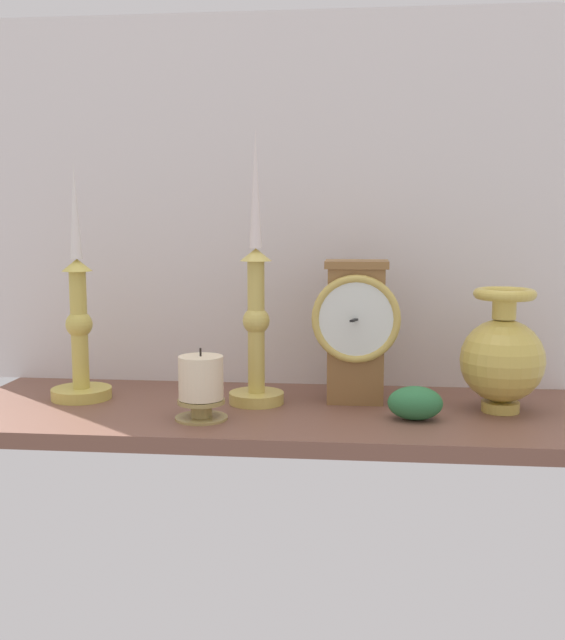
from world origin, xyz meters
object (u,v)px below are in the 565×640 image
(mantel_clock, at_px, (356,329))
(candlestick_tall_left, at_px, (79,331))
(brass_vase_bulbous, at_px, (502,356))
(candlestick_tall_center, at_px, (256,319))
(pillar_candle_front, at_px, (201,387))

(mantel_clock, bearing_deg, candlestick_tall_left, -176.74)
(brass_vase_bulbous, bearing_deg, candlestick_tall_left, 178.74)
(candlestick_tall_center, bearing_deg, brass_vase_bulbous, -2.14)
(candlestick_tall_left, bearing_deg, candlestick_tall_center, -0.12)
(pillar_candle_front, bearing_deg, brass_vase_bulbous, 11.50)
(candlestick_tall_left, distance_m, candlestick_tall_center, 0.29)
(brass_vase_bulbous, xyz_separation_m, pillar_candle_front, (-0.45, -0.09, -0.04))
(candlestick_tall_left, height_order, pillar_candle_front, candlestick_tall_left)
(candlestick_tall_left, bearing_deg, brass_vase_bulbous, -1.26)
(candlestick_tall_left, distance_m, brass_vase_bulbous, 0.68)
(candlestick_tall_left, bearing_deg, pillar_candle_front, -25.36)
(mantel_clock, bearing_deg, candlestick_tall_center, -170.57)
(candlestick_tall_left, relative_size, candlestick_tall_center, 0.89)
(mantel_clock, height_order, pillar_candle_front, mantel_clock)
(candlestick_tall_left, relative_size, brass_vase_bulbous, 2.02)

